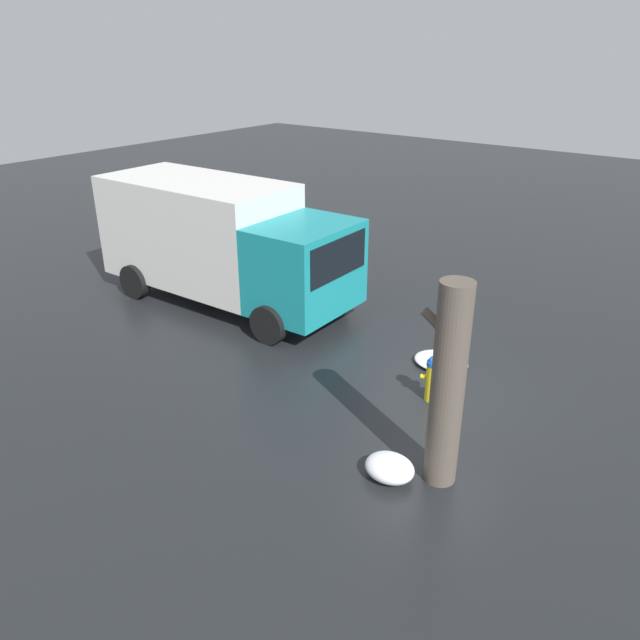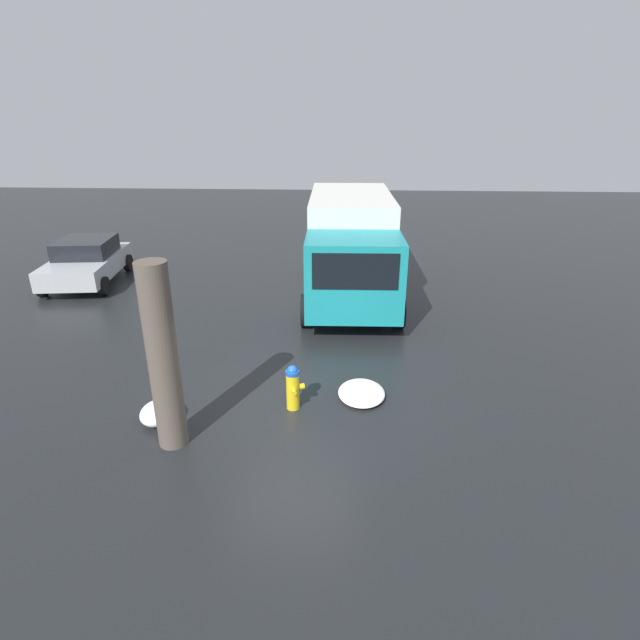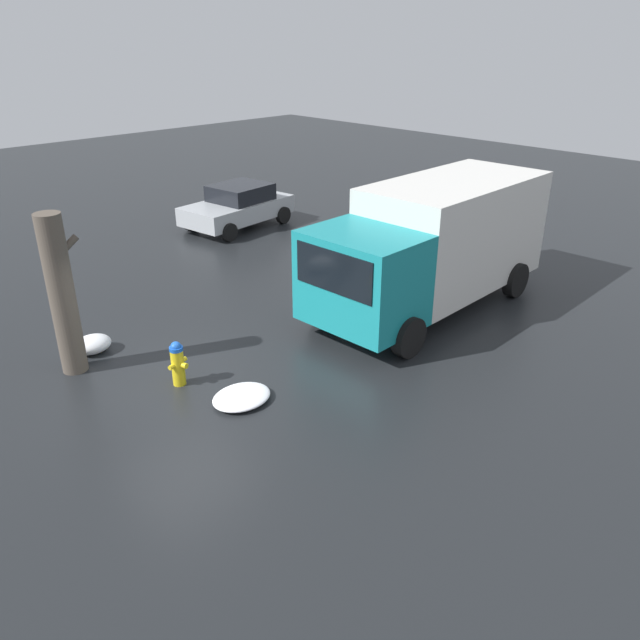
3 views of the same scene
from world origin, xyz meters
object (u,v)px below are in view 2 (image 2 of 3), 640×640
at_px(delivery_truck, 351,244).
at_px(parked_car, 87,261).
at_px(fire_hydrant, 293,387).
at_px(tree_trunk, 163,358).
at_px(pedestrian, 383,291).

height_order(delivery_truck, parked_car, delivery_truck).
height_order(fire_hydrant, delivery_truck, delivery_truck).
bearing_deg(fire_hydrant, tree_trunk, -163.75).
xyz_separation_m(fire_hydrant, delivery_truck, (6.66, -1.12, 1.18)).
relative_size(tree_trunk, parked_car, 0.80).
xyz_separation_m(tree_trunk, delivery_truck, (7.87, -3.11, 0.00)).
xyz_separation_m(delivery_truck, pedestrian, (-2.36, -0.87, -0.69)).
bearing_deg(delivery_truck, fire_hydrant, 79.03).
bearing_deg(parked_car, delivery_truck, 167.82).
bearing_deg(pedestrian, tree_trunk, -1.16).
distance_m(pedestrian, parked_car, 10.27).
xyz_separation_m(tree_trunk, pedestrian, (5.51, -3.98, -0.69)).
xyz_separation_m(fire_hydrant, parked_car, (7.49, 7.77, 0.27)).
xyz_separation_m(fire_hydrant, tree_trunk, (-1.21, 1.99, 1.18)).
bearing_deg(fire_hydrant, delivery_truck, 65.43).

